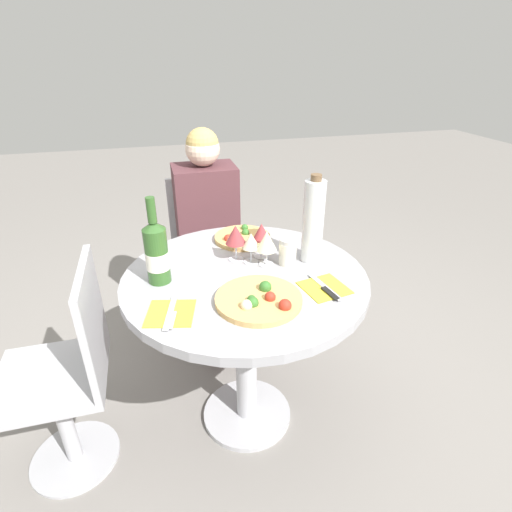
% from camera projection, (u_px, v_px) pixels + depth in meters
% --- Properties ---
extents(ground_plane, '(12.00, 12.00, 0.00)m').
position_uv_depth(ground_plane, '(247.00, 415.00, 1.86)').
color(ground_plane, gray).
rests_on(ground_plane, ground).
extents(dining_table, '(0.92, 0.92, 0.76)m').
position_uv_depth(dining_table, '(245.00, 305.00, 1.57)').
color(dining_table, '#B2B2B7').
rests_on(dining_table, ground_plane).
extents(chair_behind_diner, '(0.39, 0.39, 0.87)m').
position_uv_depth(chair_behind_diner, '(208.00, 255.00, 2.35)').
color(chair_behind_diner, '#ADADB2').
rests_on(chair_behind_diner, ground_plane).
extents(seated_diner, '(0.32, 0.48, 1.17)m').
position_uv_depth(seated_diner, '(211.00, 253.00, 2.18)').
color(seated_diner, '#512D33').
rests_on(seated_diner, ground_plane).
extents(chair_empty_side, '(0.39, 0.39, 0.87)m').
position_uv_depth(chair_empty_side, '(70.00, 378.00, 1.48)').
color(chair_empty_side, '#ADADB2').
rests_on(chair_empty_side, ground_plane).
extents(pizza_large, '(0.29, 0.29, 0.05)m').
position_uv_depth(pizza_large, '(260.00, 299.00, 1.33)').
color(pizza_large, tan).
rests_on(pizza_large, dining_table).
extents(pizza_small_far, '(0.25, 0.25, 0.05)m').
position_uv_depth(pizza_small_far, '(242.00, 237.00, 1.77)').
color(pizza_small_far, tan).
rests_on(pizza_small_far, dining_table).
extents(wine_bottle, '(0.08, 0.08, 0.32)m').
position_uv_depth(wine_bottle, '(157.00, 252.00, 1.41)').
color(wine_bottle, '#2D5623').
rests_on(wine_bottle, dining_table).
extents(tall_carafe, '(0.08, 0.08, 0.35)m').
position_uv_depth(tall_carafe, '(313.00, 221.00, 1.54)').
color(tall_carafe, silver).
rests_on(tall_carafe, dining_table).
extents(sugar_shaker, '(0.07, 0.07, 0.11)m').
position_uv_depth(sugar_shaker, '(288.00, 252.00, 1.56)').
color(sugar_shaker, silver).
rests_on(sugar_shaker, dining_table).
extents(wine_glass_front_right, '(0.08, 0.08, 0.14)m').
position_uv_depth(wine_glass_front_right, '(267.00, 241.00, 1.53)').
color(wine_glass_front_right, silver).
rests_on(wine_glass_front_right, dining_table).
extents(wine_glass_back_left, '(0.08, 0.08, 0.15)m').
position_uv_depth(wine_glass_back_left, '(236.00, 235.00, 1.56)').
color(wine_glass_back_left, silver).
rests_on(wine_glass_back_left, dining_table).
extents(wine_glass_center, '(0.07, 0.07, 0.13)m').
position_uv_depth(wine_glass_center, '(251.00, 241.00, 1.55)').
color(wine_glass_center, silver).
rests_on(wine_glass_center, dining_table).
extents(wine_glass_back_right, '(0.07, 0.07, 0.15)m').
position_uv_depth(wine_glass_back_right, '(261.00, 233.00, 1.59)').
color(wine_glass_back_right, silver).
rests_on(wine_glass_back_right, dining_table).
extents(place_setting_left, '(0.18, 0.19, 0.01)m').
position_uv_depth(place_setting_left, '(171.00, 313.00, 1.28)').
color(place_setting_left, yellow).
rests_on(place_setting_left, dining_table).
extents(place_setting_right, '(0.17, 0.19, 0.01)m').
position_uv_depth(place_setting_right, '(325.00, 288.00, 1.42)').
color(place_setting_right, yellow).
rests_on(place_setting_right, dining_table).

